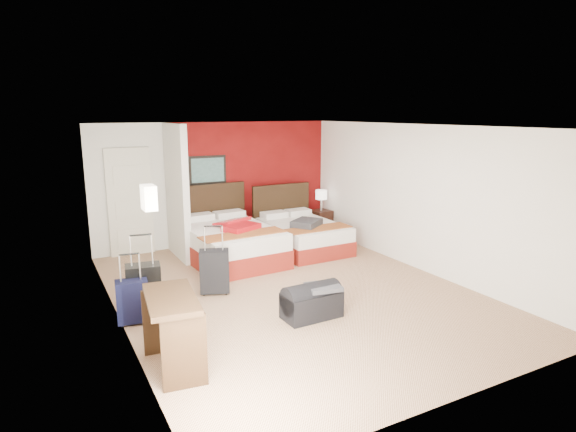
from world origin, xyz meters
TOP-DOWN VIEW (x-y plane):
  - ground at (0.00, 0.00)m, footprint 6.50×6.50m
  - room_walls at (-1.40, 1.42)m, footprint 5.02×6.52m
  - red_accent_panel at (0.75, 3.23)m, footprint 3.50×0.04m
  - partition_wall at (-1.00, 2.61)m, footprint 0.12×1.20m
  - entry_door at (-1.75, 3.20)m, footprint 0.82×0.06m
  - bed_left at (-0.24, 1.94)m, footprint 1.59×2.19m
  - bed_right at (1.31, 1.92)m, footprint 1.30×1.84m
  - red_suitcase_open at (-0.14, 1.84)m, footprint 0.91×1.04m
  - jacket_bundle at (1.21, 1.62)m, footprint 0.71×0.69m
  - nightstand at (2.25, 2.77)m, footprint 0.45×0.45m
  - table_lamp at (2.25, 2.77)m, footprint 0.28×0.28m
  - suitcase_black at (-2.16, 0.19)m, footprint 0.49×0.35m
  - suitcase_charcoal at (-1.05, 0.50)m, footprint 0.50×0.41m
  - suitcase_navy at (-2.36, -0.01)m, footprint 0.43×0.29m
  - duffel_bag at (-0.22, -0.95)m, footprint 0.78×0.43m
  - jacket_draped at (-0.07, -1.00)m, footprint 0.49×0.44m
  - desk at (-2.20, -1.40)m, footprint 0.62×1.05m

SIDE VIEW (x-z plane):
  - ground at x=0.00m, z-range 0.00..0.00m
  - duffel_bag at x=-0.22m, z-range 0.00..0.39m
  - bed_right at x=1.31m, z-range 0.00..0.55m
  - suitcase_navy at x=-2.36m, z-range 0.00..0.55m
  - nightstand at x=2.25m, z-range 0.00..0.56m
  - bed_left at x=-0.24m, z-range 0.00..0.63m
  - suitcase_charcoal at x=-1.05m, z-range 0.00..0.64m
  - suitcase_black at x=-2.16m, z-range 0.00..0.68m
  - desk at x=-2.20m, z-range 0.00..0.83m
  - jacket_draped at x=-0.07m, z-range 0.39..0.45m
  - jacket_bundle at x=1.21m, z-range 0.55..0.68m
  - red_suitcase_open at x=-0.14m, z-range 0.63..0.74m
  - table_lamp at x=2.25m, z-range 0.56..1.01m
  - entry_door at x=-1.75m, z-range 0.00..2.05m
  - red_accent_panel at x=0.75m, z-range 0.00..2.50m
  - partition_wall at x=-1.00m, z-range 0.00..2.50m
  - room_walls at x=-1.40m, z-range 0.01..2.51m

